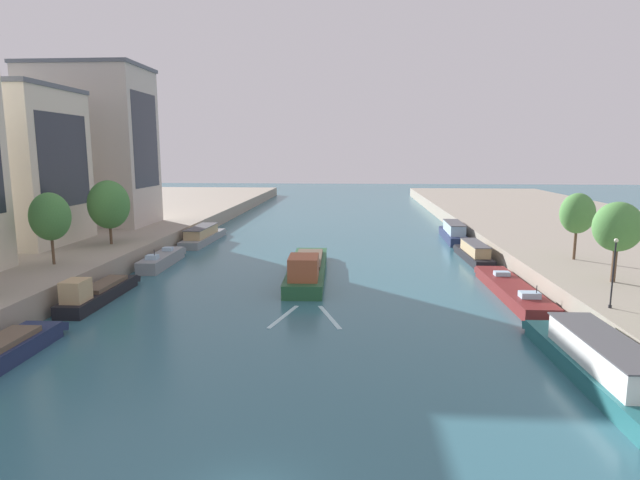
{
  "coord_description": "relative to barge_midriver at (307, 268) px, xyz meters",
  "views": [
    {
      "loc": [
        3.88,
        -16.64,
        12.75
      ],
      "look_at": [
        0.0,
        39.94,
        3.23
      ],
      "focal_mm": 29.36,
      "sensor_mm": 36.0,
      "label": 1
    }
  ],
  "objects": [
    {
      "name": "moored_boat_left_midway",
      "position": [
        -17.21,
        -10.04,
        -0.17
      ],
      "size": [
        2.4,
        11.98,
        2.79
      ],
      "color": "black",
      "rests_on": "ground"
    },
    {
      "name": "lamppost_right_bank",
      "position": [
        22.28,
        -16.57,
        3.9
      ],
      "size": [
        0.28,
        0.28,
        4.81
      ],
      "color": "black",
      "rests_on": "quay_right"
    },
    {
      "name": "barge_midriver",
      "position": [
        0.0,
        0.0,
        0.0
      ],
      "size": [
        4.28,
        19.82,
        3.38
      ],
      "color": "#235633",
      "rests_on": "ground"
    },
    {
      "name": "moored_boat_right_far",
      "position": [
        19.01,
        -5.47,
        -0.44
      ],
      "size": [
        3.12,
        16.5,
        2.19
      ],
      "color": "maroon",
      "rests_on": "ground"
    },
    {
      "name": "moored_boat_right_lone",
      "position": [
        18.98,
        9.95,
        -0.07
      ],
      "size": [
        2.56,
        12.15,
        2.27
      ],
      "color": "black",
      "rests_on": "ground"
    },
    {
      "name": "building_left_far_end",
      "position": [
        -33.11,
        21.84,
        12.58
      ],
      "size": [
        16.39,
        11.11,
        22.58
      ],
      "color": "#BCB2A8",
      "rests_on": "quay_left"
    },
    {
      "name": "wake_behind_barge",
      "position": [
        1.14,
        -12.9,
        -1.0
      ],
      "size": [
        5.6,
        5.99,
        0.03
      ],
      "color": "#A5D1DB",
      "rests_on": "ground"
    },
    {
      "name": "tree_right_by_lamp",
      "position": [
        26.55,
        0.18,
        5.85
      ],
      "size": [
        3.26,
        3.26,
        6.57
      ],
      "color": "brown",
      "rests_on": "quay_right"
    },
    {
      "name": "tree_right_second",
      "position": [
        25.97,
        -9.03,
        5.81
      ],
      "size": [
        3.76,
        3.76,
        6.57
      ],
      "color": "brown",
      "rests_on": "quay_right"
    },
    {
      "name": "moored_boat_right_gap_after",
      "position": [
        19.24,
        24.65,
        0.13
      ],
      "size": [
        2.95,
        13.44,
        2.73
      ],
      "color": "#1E284C",
      "rests_on": "ground"
    },
    {
      "name": "moored_boat_left_near",
      "position": [
        -17.07,
        4.87,
        -0.31
      ],
      "size": [
        2.46,
        11.08,
        2.44
      ],
      "color": "gray",
      "rests_on": "ground"
    },
    {
      "name": "moored_boat_left_far",
      "position": [
        -16.93,
        20.49,
        -0.03
      ],
      "size": [
        3.12,
        14.51,
        2.36
      ],
      "color": "gray",
      "rests_on": "ground"
    },
    {
      "name": "tree_left_third",
      "position": [
        -23.59,
        -5.56,
        5.82
      ],
      "size": [
        3.65,
        3.65,
        6.81
      ],
      "color": "brown",
      "rests_on": "quay_left"
    },
    {
      "name": "tree_left_nearest",
      "position": [
        -23.27,
        5.56,
        5.84
      ],
      "size": [
        4.63,
        4.63,
        7.35
      ],
      "color": "brown",
      "rests_on": "quay_left"
    },
    {
      "name": "building_left_middle",
      "position": [
        -33.11,
        5.55,
        10.23
      ],
      "size": [
        10.35,
        12.99,
        17.88
      ],
      "color": "beige",
      "rests_on": "quay_left"
    },
    {
      "name": "moored_boat_right_upstream",
      "position": [
        18.66,
        -23.31,
        0.11
      ],
      "size": [
        3.47,
        15.58,
        2.69
      ],
      "color": "#23666B",
      "rests_on": "ground"
    },
    {
      "name": "quay_left",
      "position": [
        -36.94,
        19.45,
        0.13
      ],
      "size": [
        36.0,
        170.0,
        2.28
      ],
      "primitive_type": "cube",
      "color": "gray",
      "rests_on": "ground"
    },
    {
      "name": "quay_right",
      "position": [
        38.99,
        19.45,
        0.13
      ],
      "size": [
        36.0,
        170.0,
        2.28
      ],
      "primitive_type": "cube",
      "color": "gray",
      "rests_on": "ground"
    }
  ]
}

